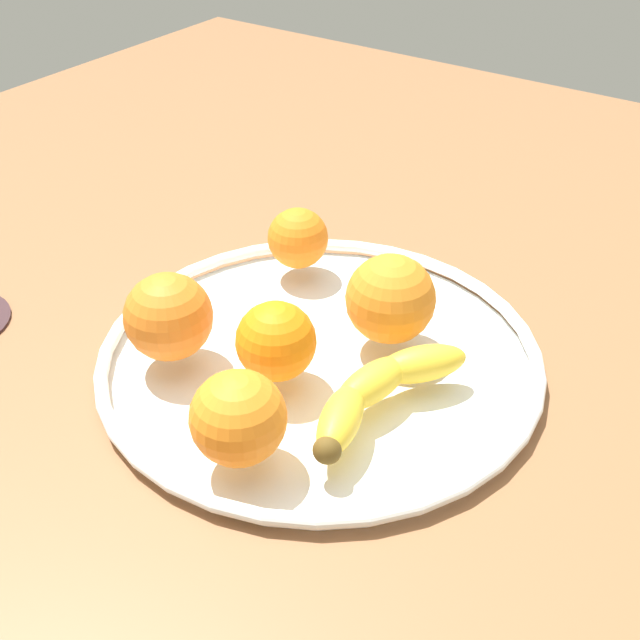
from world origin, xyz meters
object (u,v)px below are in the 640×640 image
Objects in this scene: banana at (378,390)px; orange_back_right at (168,317)px; orange_center at (238,418)px; orange_back_left at (276,341)px; orange_front_left at (390,299)px; orange_front_right at (298,238)px; fruit_bowl at (320,356)px.

orange_back_right reaches higher than banana.
orange_center reaches higher than banana.
orange_back_left is at bearing -159.06° from orange_center.
orange_front_left is at bearing 153.11° from orange_back_left.
orange_front_right is (-24.34, -12.27, -0.54)cm from orange_center.
orange_back_left is at bearing -70.49° from banana.
orange_back_left is at bearing 107.38° from orange_back_right.
orange_center reaches higher than orange_front_right.
orange_back_left is at bearing -11.33° from fruit_bowl.
banana is 18.84cm from orange_back_right.
orange_back_left reaches higher than banana.
banana is 22.62cm from orange_front_right.
orange_front_left is at bearing 68.94° from orange_front_right.
orange_front_right reaches higher than banana.
banana is at bearing 98.36° from orange_back_left.
orange_front_right reaches higher than fruit_bowl.
orange_front_left is (-9.90, 5.02, 0.60)cm from orange_back_left.
fruit_bowl is 9.14cm from banana.
fruit_bowl is 4.93× the size of orange_front_left.
orange_front_left reaches higher than orange_back_left.
orange_back_left is 0.85× the size of orange_front_left.
banana is 2.51× the size of orange_center.
fruit_bowl is at bearing -39.11° from orange_front_left.
orange_front_left is 19.12cm from orange_back_right.
orange_back_right is (7.82, -10.19, 4.70)cm from fruit_bowl.
orange_back_right is (2.88, -9.20, 0.44)cm from orange_back_left.
orange_back_right is at bearing -1.36° from orange_front_right.
orange_back_left reaches higher than fruit_bowl.
fruit_bowl is at bearing -169.91° from orange_center.
orange_back_right is at bearing -72.62° from orange_back_left.
fruit_bowl is 5.14× the size of orange_back_right.
orange_back_right is 1.25× the size of orange_front_right.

